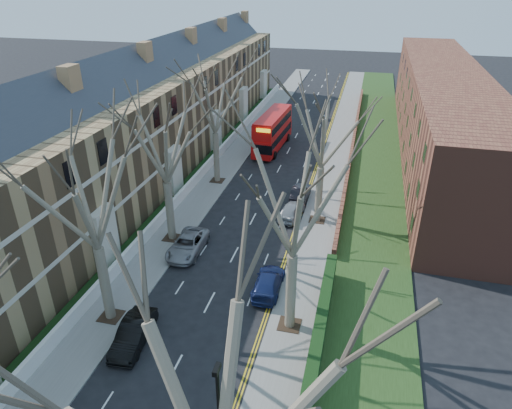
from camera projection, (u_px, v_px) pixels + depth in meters
The scene contains 19 objects.
pavement_left at pixel (242, 146), 58.13m from camera, with size 3.00×102.00×0.12m, color slate.
pavement_right at pixel (337, 154), 55.56m from camera, with size 3.00×102.00×0.12m, color slate.
terrace_left at pixel (156, 118), 50.36m from camera, with size 9.70×78.00×13.60m.
flats_right at pixel (440, 112), 54.29m from camera, with size 13.97×54.00×10.00m.
wall_hedge_right at pixel (308, 397), 22.84m from camera, with size 0.70×24.00×1.80m.
front_wall_left at pixel (209, 164), 51.34m from camera, with size 0.30×78.00×1.00m.
grass_verge_right at pixel (375, 157), 54.56m from camera, with size 6.00×102.00×0.06m.
tree_left_mid at pixel (86, 185), 25.27m from camera, with size 10.50×10.50×14.71m.
tree_left_far at pixel (162, 134), 34.03m from camera, with size 10.15×10.15×14.22m.
tree_left_dist at pixel (214, 92), 44.22m from camera, with size 10.50×10.50×14.71m.
tree_right_near at pixel (210, 398), 12.35m from camera, with size 10.85×10.85×15.20m.
tree_right_mid at pixel (295, 191), 24.55m from camera, with size 10.50×10.50×14.71m.
tree_right_far at pixel (324, 121), 36.76m from camera, with size 10.15×10.15×14.22m.
double_decker_bus at pixel (273, 132), 56.60m from camera, with size 3.12×10.53×4.37m.
car_left_mid at pixel (133, 334), 27.34m from camera, with size 1.54×4.42×1.46m, color black.
car_left_far at pixel (188, 245), 36.24m from camera, with size 2.30×4.99×1.39m, color gray.
car_right_near at pixel (268, 282), 31.93m from camera, with size 1.85×4.55×1.32m, color #162150.
car_right_mid at pixel (291, 210), 41.31m from camera, with size 1.67×4.15×1.41m, color gray.
car_right_far at pixel (301, 193), 44.62m from camera, with size 1.49×4.28×1.41m, color black.
Camera 1 is at (8.98, -13.99, 20.21)m, focal length 32.00 mm.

